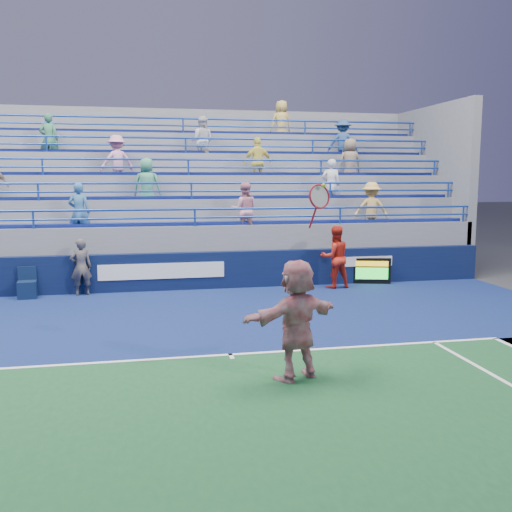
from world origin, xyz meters
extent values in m
plane|color=#333538|center=(0.00, 0.00, 0.00)|extent=(120.00, 120.00, 0.00)
cube|color=#0F254C|center=(0.00, 2.20, 0.01)|extent=(18.00, 8.40, 0.02)
cube|color=white|center=(0.00, 0.00, 0.02)|extent=(11.00, 0.10, 0.01)
cube|color=white|center=(0.00, -0.10, 0.02)|extent=(0.08, 0.30, 0.01)
cube|color=#091433|center=(0.00, 6.50, 0.55)|extent=(18.00, 0.30, 1.10)
cube|color=white|center=(-1.00, 6.34, 0.60)|extent=(3.60, 0.02, 0.45)
cube|color=white|center=(5.20, 6.34, 0.70)|extent=(1.80, 0.02, 0.30)
cube|color=slate|center=(0.00, 9.45, 0.55)|extent=(18.00, 5.60, 1.10)
cube|color=slate|center=(0.00, 9.45, 0.93)|extent=(18.00, 5.60, 1.85)
cube|color=navy|center=(0.00, 7.10, 1.90)|extent=(17.40, 0.45, 0.10)
cylinder|color=#1E44A4|center=(0.00, 6.70, 2.35)|extent=(18.00, 0.07, 0.07)
cube|color=slate|center=(0.00, 9.95, 1.30)|extent=(18.00, 4.60, 2.60)
cube|color=navy|center=(0.00, 8.10, 2.65)|extent=(17.40, 0.45, 0.10)
cylinder|color=#1E44A4|center=(0.00, 7.70, 3.10)|extent=(18.00, 0.07, 0.07)
cube|color=slate|center=(0.00, 10.45, 1.68)|extent=(18.00, 3.60, 3.35)
cube|color=navy|center=(0.00, 9.10, 3.40)|extent=(17.40, 0.45, 0.10)
cylinder|color=#1E44A4|center=(0.00, 8.70, 3.85)|extent=(18.00, 0.07, 0.07)
cube|color=slate|center=(0.00, 10.95, 2.05)|extent=(18.00, 2.60, 4.10)
cube|color=navy|center=(0.00, 10.10, 4.15)|extent=(17.40, 0.45, 0.10)
cylinder|color=#1E44A4|center=(0.00, 9.70, 4.60)|extent=(18.00, 0.07, 0.07)
cube|color=slate|center=(0.00, 11.45, 2.42)|extent=(18.00, 1.60, 4.85)
cube|color=navy|center=(0.00, 11.10, 4.90)|extent=(17.40, 0.45, 0.10)
cylinder|color=#1E44A4|center=(0.00, 10.70, 5.35)|extent=(18.00, 0.07, 0.07)
imported|color=#326697|center=(-3.30, 7.10, 2.28)|extent=(0.68, 0.50, 1.70)
imported|color=silver|center=(0.60, 10.10, 4.53)|extent=(0.98, 0.86, 1.70)
imported|color=#E4B458|center=(5.68, 7.10, 2.28)|extent=(1.21, 0.87, 1.70)
imported|color=#E3BD58|center=(3.70, 11.10, 5.28)|extent=(0.92, 0.69, 1.70)
imported|color=silver|center=(4.66, 8.10, 3.03)|extent=(0.70, 0.55, 1.70)
imported|color=#8A755C|center=(5.68, 9.10, 3.78)|extent=(0.85, 0.57, 1.70)
imported|color=#FBE961|center=(2.39, 9.10, 3.78)|extent=(1.03, 0.51, 1.70)
imported|color=#387B55|center=(-4.47, 10.10, 4.53)|extent=(0.64, 0.43, 1.70)
imported|color=pink|center=(1.55, 7.10, 2.28)|extent=(0.91, 0.76, 1.70)
imported|color=#44976E|center=(-1.34, 8.10, 3.03)|extent=(0.90, 0.65, 1.70)
imported|color=#2B4E82|center=(5.77, 10.10, 4.53)|extent=(1.23, 0.92, 1.70)
imported|color=pink|center=(-2.26, 9.10, 3.78)|extent=(1.24, 0.94, 1.70)
cube|color=black|center=(5.40, 6.26, 0.40)|extent=(1.15, 0.43, 0.80)
cube|color=gold|center=(5.40, 6.19, 0.64)|extent=(0.99, 0.02, 0.16)
cube|color=#19E533|center=(5.40, 6.19, 0.34)|extent=(0.99, 0.02, 0.36)
cube|color=#0B1937|center=(-4.64, 6.07, 0.24)|extent=(0.52, 0.52, 0.48)
cube|color=#0B1937|center=(-4.64, 6.29, 0.67)|extent=(0.48, 0.10, 0.37)
imported|color=silver|center=(0.87, -1.42, 0.99)|extent=(1.92, 1.28, 1.98)
torus|color=#A61421|center=(1.22, -1.42, 2.97)|extent=(0.41, 0.23, 0.40)
cylinder|color=#A61421|center=(1.12, -1.42, 2.64)|extent=(0.09, 0.23, 0.36)
sphere|color=#BBD331|center=(1.27, -1.47, 3.14)|extent=(0.07, 0.07, 0.07)
imported|color=#131535|center=(-3.23, 6.22, 0.80)|extent=(0.66, 0.51, 1.60)
imported|color=red|center=(4.06, 5.86, 0.93)|extent=(0.95, 0.77, 1.86)
camera|label=1|loc=(-1.55, -10.08, 3.26)|focal=40.00mm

